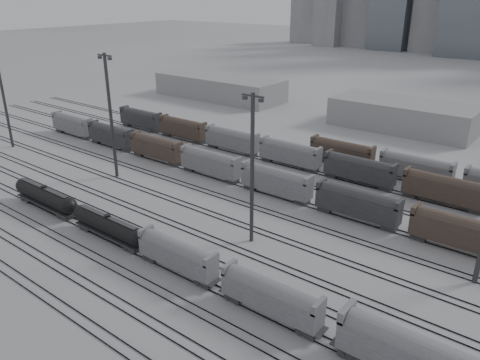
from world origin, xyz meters
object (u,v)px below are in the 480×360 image
Objects in this scene: light_mast_a at (3,93)px; hopper_car_c at (416,356)px; hopper_car_a at (177,253)px; tank_car_a at (45,196)px; light_mast_c at (252,167)px; hopper_car_b at (271,295)px; tank_car_b at (109,225)px.

hopper_car_c is at bearing -7.89° from light_mast_a.
tank_car_a is at bearing 180.00° from hopper_car_a.
light_mast_c is (-30.59, 13.63, 9.17)m from hopper_car_c.
hopper_car_b is 0.52× the size of light_mast_a.
light_mast_c is at bearing 133.82° from hopper_car_b.
hopper_car_c is 0.62× the size of light_mast_a.
hopper_car_b is 17.53m from hopper_car_c.
light_mast_a reaches higher than hopper_car_b.
tank_car_a is 1.05× the size of tank_car_b.
light_mast_c is at bearing 20.23° from tank_car_a.
hopper_car_a is (34.02, 0.00, 0.43)m from tank_car_a.
hopper_car_a is 16.02m from hopper_car_b.
hopper_car_c reaches higher than hopper_car_b.
tank_car_b is 15.54m from hopper_car_a.
tank_car_b is 31.56m from hopper_car_b.
hopper_car_a is at bearing 0.00° from tank_car_b.
light_mast_a is 1.09× the size of light_mast_c.
hopper_car_b is at bearing -46.18° from light_mast_c.
light_mast_a is at bearing 170.62° from hopper_car_b.
light_mast_c reaches higher than tank_car_a.
light_mast_c is (-13.07, 13.63, 9.71)m from hopper_car_b.
hopper_car_a is 0.98× the size of hopper_car_b.
hopper_car_a is (15.53, 0.00, 0.56)m from tank_car_b.
hopper_car_a reaches higher than tank_car_a.
light_mast_a is (-59.60, 15.06, 11.48)m from tank_car_b.
light_mast_a is at bearing 159.88° from tank_car_a.
light_mast_c reaches higher than hopper_car_a.
tank_car_a is 1.10× the size of hopper_car_c.
tank_car_a is at bearing 180.00° from hopper_car_b.
hopper_car_b is (50.04, 0.00, 0.47)m from tank_car_a.
light_mast_c is at bearing 155.99° from hopper_car_c.
light_mast_a is (-41.11, 15.06, 11.35)m from tank_car_a.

